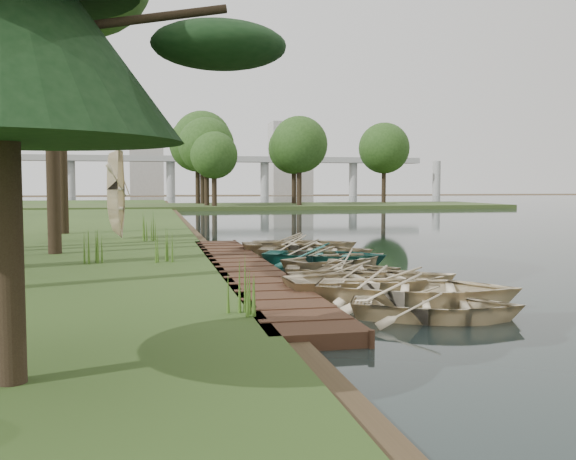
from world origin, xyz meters
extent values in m
plane|color=#3D2F1D|center=(0.00, 0.00, 0.00)|extent=(300.00, 300.00, 0.00)
cube|color=#392316|center=(-1.60, 0.00, 0.15)|extent=(1.60, 16.00, 0.30)
cube|color=#34451F|center=(8.00, 50.00, 0.23)|extent=(50.00, 14.00, 0.45)
cylinder|color=black|center=(-15.33, 50.00, 2.85)|extent=(0.50, 0.50, 4.80)
sphere|color=#274818|center=(-15.33, 50.00, 6.45)|extent=(5.60, 5.60, 5.60)
cylinder|color=black|center=(-8.67, 50.00, 2.85)|extent=(0.50, 0.50, 4.80)
sphere|color=#274818|center=(-8.67, 50.00, 6.45)|extent=(5.60, 5.60, 5.60)
cylinder|color=black|center=(-2.00, 50.00, 2.85)|extent=(0.50, 0.50, 4.80)
sphere|color=#274818|center=(-2.00, 50.00, 6.45)|extent=(5.60, 5.60, 5.60)
cylinder|color=black|center=(4.67, 50.00, 2.85)|extent=(0.50, 0.50, 4.80)
sphere|color=#274818|center=(4.67, 50.00, 6.45)|extent=(5.60, 5.60, 5.60)
cylinder|color=black|center=(11.33, 50.00, 2.85)|extent=(0.50, 0.50, 4.80)
sphere|color=#274818|center=(11.33, 50.00, 6.45)|extent=(5.60, 5.60, 5.60)
cylinder|color=black|center=(18.00, 50.00, 2.85)|extent=(0.50, 0.50, 4.80)
sphere|color=#274818|center=(18.00, 50.00, 6.45)|extent=(5.60, 5.60, 5.60)
cylinder|color=black|center=(24.67, 50.00, 2.85)|extent=(0.50, 0.50, 4.80)
sphere|color=#274818|center=(24.67, 50.00, 6.45)|extent=(5.60, 5.60, 5.60)
cube|color=#A5A5A0|center=(10.00, 120.00, 8.00)|extent=(90.00, 4.00, 1.20)
cylinder|color=#A5A5A0|center=(-20.00, 120.00, 4.00)|extent=(1.80, 1.80, 8.00)
cylinder|color=#A5A5A0|center=(0.00, 120.00, 4.00)|extent=(1.80, 1.80, 8.00)
cylinder|color=#A5A5A0|center=(20.00, 120.00, 4.00)|extent=(1.80, 1.80, 8.00)
cylinder|color=#A5A5A0|center=(40.00, 120.00, 4.00)|extent=(1.80, 1.80, 8.00)
cylinder|color=#A5A5A0|center=(60.00, 120.00, 4.00)|extent=(1.80, 1.80, 8.00)
cube|color=#A5A5A0|center=(30.00, 140.00, 9.00)|extent=(10.00, 8.00, 18.00)
cube|color=#A5A5A0|center=(-5.00, 145.00, 6.00)|extent=(8.00, 8.00, 12.00)
imported|color=beige|center=(0.99, -6.30, 0.37)|extent=(3.66, 3.18, 0.63)
imported|color=beige|center=(1.15, -5.06, 0.46)|extent=(4.80, 4.21, 0.83)
imported|color=beige|center=(0.74, -3.73, 0.46)|extent=(4.03, 2.94, 0.82)
imported|color=beige|center=(0.72, -2.42, 0.38)|extent=(3.29, 2.39, 0.67)
imported|color=beige|center=(0.80, -1.15, 0.36)|extent=(3.44, 2.84, 0.62)
imported|color=beige|center=(1.24, 0.57, 0.41)|extent=(4.24, 3.74, 0.73)
imported|color=teal|center=(1.01, 1.42, 0.43)|extent=(4.41, 3.89, 0.76)
imported|color=beige|center=(1.12, 2.89, 0.43)|extent=(4.28, 3.62, 0.75)
imported|color=beige|center=(1.03, 4.59, 0.47)|extent=(4.12, 3.02, 0.83)
imported|color=beige|center=(1.24, 5.52, 0.42)|extent=(4.11, 3.42, 0.74)
imported|color=beige|center=(-5.29, 9.97, 0.67)|extent=(3.87, 3.00, 0.74)
cylinder|color=black|center=(-7.03, 4.44, 4.85)|extent=(0.42, 0.42, 9.11)
cylinder|color=black|center=(-7.88, 13.27, 5.82)|extent=(0.46, 0.46, 11.04)
cylinder|color=black|center=(-5.53, -9.52, 1.83)|extent=(0.32, 0.32, 3.07)
cone|color=black|center=(-5.53, -9.52, 4.23)|extent=(3.80, 3.80, 2.60)
cone|color=#3F661E|center=(-2.60, -6.39, 0.73)|extent=(0.60, 0.60, 0.87)
cone|color=#3F661E|center=(-3.67, 1.43, 0.74)|extent=(0.60, 0.60, 0.87)
cone|color=#3F661E|center=(-5.61, 1.50, 0.74)|extent=(0.60, 0.60, 0.89)
cone|color=#3F661E|center=(-4.11, 8.63, 0.84)|extent=(0.60, 0.60, 1.08)
camera|label=1|loc=(-4.01, -16.89, 2.46)|focal=40.00mm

